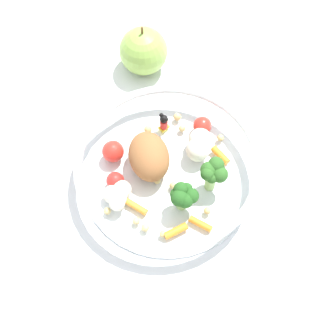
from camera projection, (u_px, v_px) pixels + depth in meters
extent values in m
plane|color=white|center=(181.00, 173.00, 0.69)|extent=(2.40, 2.40, 0.00)
cylinder|color=white|center=(168.00, 175.00, 0.69)|extent=(0.25, 0.25, 0.01)
torus|color=white|center=(168.00, 162.00, 0.65)|extent=(0.26, 0.26, 0.01)
ellipsoid|color=#935B33|center=(149.00, 155.00, 0.67)|extent=(0.08, 0.09, 0.05)
cylinder|color=#8EB766|center=(210.00, 182.00, 0.66)|extent=(0.01, 0.01, 0.03)
sphere|color=#2D6023|center=(220.00, 174.00, 0.64)|extent=(0.02, 0.02, 0.02)
sphere|color=#2D6023|center=(216.00, 165.00, 0.64)|extent=(0.02, 0.02, 0.02)
sphere|color=#2D6023|center=(209.00, 170.00, 0.64)|extent=(0.02, 0.02, 0.02)
sphere|color=#2D6023|center=(207.00, 174.00, 0.63)|extent=(0.02, 0.02, 0.02)
sphere|color=#2D6023|center=(212.00, 178.00, 0.64)|extent=(0.02, 0.02, 0.02)
cylinder|color=#7FAD5B|center=(181.00, 202.00, 0.65)|extent=(0.02, 0.02, 0.02)
sphere|color=#23561E|center=(191.00, 196.00, 0.63)|extent=(0.02, 0.02, 0.02)
sphere|color=#23561E|center=(186.00, 189.00, 0.63)|extent=(0.02, 0.02, 0.02)
sphere|color=#23561E|center=(181.00, 189.00, 0.63)|extent=(0.02, 0.02, 0.02)
sphere|color=#23561E|center=(176.00, 194.00, 0.63)|extent=(0.02, 0.02, 0.02)
sphere|color=#23561E|center=(179.00, 198.00, 0.62)|extent=(0.02, 0.02, 0.02)
sphere|color=#23561E|center=(185.00, 200.00, 0.63)|extent=(0.02, 0.02, 0.02)
sphere|color=silver|center=(117.00, 197.00, 0.65)|extent=(0.03, 0.03, 0.03)
sphere|color=silver|center=(122.00, 190.00, 0.66)|extent=(0.03, 0.03, 0.03)
sphere|color=silver|center=(112.00, 194.00, 0.66)|extent=(0.03, 0.03, 0.03)
sphere|color=silver|center=(114.00, 196.00, 0.65)|extent=(0.02, 0.02, 0.02)
sphere|color=silver|center=(117.00, 203.00, 0.64)|extent=(0.02, 0.02, 0.02)
sphere|color=silver|center=(199.00, 148.00, 0.68)|extent=(0.03, 0.03, 0.03)
sphere|color=silver|center=(200.00, 140.00, 0.69)|extent=(0.03, 0.03, 0.03)
sphere|color=silver|center=(196.00, 148.00, 0.68)|extent=(0.02, 0.02, 0.02)
sphere|color=silver|center=(198.00, 150.00, 0.68)|extent=(0.03, 0.03, 0.03)
cube|color=yellow|center=(164.00, 127.00, 0.72)|extent=(0.02, 0.02, 0.00)
cylinder|color=red|center=(164.00, 124.00, 0.71)|extent=(0.02, 0.02, 0.02)
sphere|color=black|center=(164.00, 119.00, 0.70)|extent=(0.01, 0.01, 0.01)
sphere|color=black|center=(161.00, 115.00, 0.70)|extent=(0.01, 0.01, 0.01)
sphere|color=black|center=(166.00, 119.00, 0.69)|extent=(0.01, 0.01, 0.01)
cylinder|color=orange|center=(220.00, 155.00, 0.69)|extent=(0.03, 0.03, 0.01)
cylinder|color=orange|center=(201.00, 224.00, 0.64)|extent=(0.03, 0.02, 0.01)
cylinder|color=orange|center=(176.00, 231.00, 0.64)|extent=(0.03, 0.03, 0.01)
cylinder|color=orange|center=(136.00, 206.00, 0.65)|extent=(0.04, 0.02, 0.01)
sphere|color=red|center=(202.00, 126.00, 0.70)|extent=(0.03, 0.03, 0.03)
sphere|color=red|center=(113.00, 151.00, 0.68)|extent=(0.03, 0.03, 0.03)
sphere|color=red|center=(115.00, 181.00, 0.66)|extent=(0.03, 0.03, 0.03)
sphere|color=tan|center=(163.00, 234.00, 0.63)|extent=(0.01, 0.01, 0.01)
sphere|color=tan|center=(207.00, 211.00, 0.65)|extent=(0.01, 0.01, 0.01)
sphere|color=tan|center=(216.00, 167.00, 0.68)|extent=(0.01, 0.01, 0.01)
sphere|color=tan|center=(173.00, 185.00, 0.67)|extent=(0.01, 0.01, 0.01)
sphere|color=tan|center=(150.00, 135.00, 0.71)|extent=(0.01, 0.01, 0.01)
sphere|color=#D1B775|center=(145.00, 228.00, 0.64)|extent=(0.01, 0.01, 0.01)
sphere|color=#D1B775|center=(136.00, 221.00, 0.64)|extent=(0.01, 0.01, 0.01)
sphere|color=tan|center=(177.00, 117.00, 0.72)|extent=(0.01, 0.01, 0.01)
sphere|color=tan|center=(133.00, 149.00, 0.70)|extent=(0.01, 0.01, 0.01)
sphere|color=#D1B775|center=(182.00, 128.00, 0.71)|extent=(0.01, 0.01, 0.01)
sphere|color=tan|center=(107.00, 211.00, 0.65)|extent=(0.01, 0.01, 0.01)
sphere|color=tan|center=(148.00, 129.00, 0.71)|extent=(0.01, 0.01, 0.01)
sphere|color=#D1B775|center=(157.00, 181.00, 0.67)|extent=(0.01, 0.01, 0.01)
sphere|color=tan|center=(220.00, 138.00, 0.71)|extent=(0.01, 0.01, 0.01)
sphere|color=#8CB74C|center=(143.00, 51.00, 0.75)|extent=(0.08, 0.08, 0.08)
cylinder|color=brown|center=(142.00, 30.00, 0.71)|extent=(0.00, 0.00, 0.01)
cube|color=white|center=(102.00, 336.00, 0.58)|extent=(0.15, 0.16, 0.01)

